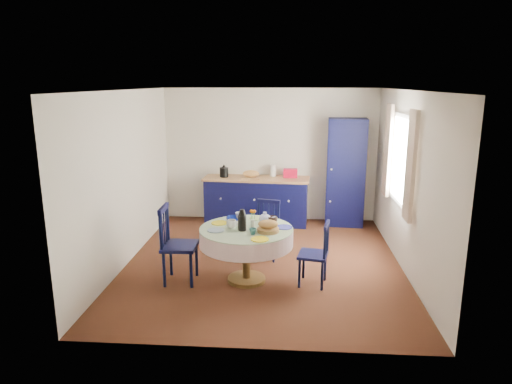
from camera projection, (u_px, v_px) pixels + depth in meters
The scene contains 17 objects.
floor at pixel (263, 262), 6.76m from camera, with size 4.50×4.50×0.00m, color black.
ceiling at pixel (264, 90), 6.17m from camera, with size 4.50×4.50×0.00m, color white.
wall_back at pixel (270, 155), 8.65m from camera, with size 4.00×0.02×2.50m, color silver.
wall_left at pixel (126, 178), 6.61m from camera, with size 0.02×4.50×2.50m, color silver.
wall_right at pixel (407, 182), 6.33m from camera, with size 0.02×4.50×2.50m, color silver.
window at pixel (400, 159), 6.56m from camera, with size 0.10×1.74×1.45m.
kitchen_counter at pixel (256, 199), 8.57m from camera, with size 1.99×0.74×1.11m.
pantry_cabinet at pixel (346, 172), 8.37m from camera, with size 0.73×0.54×1.97m.
dining_table at pixel (247, 237), 6.00m from camera, with size 1.23×1.23×1.02m.
chair_left at pixel (176, 244), 6.01m from camera, with size 0.45×0.47×1.04m.
chair_far at pixel (266, 229), 6.89m from camera, with size 0.46×0.44×0.87m.
chair_right at pixel (316, 253), 5.94m from camera, with size 0.43×0.45×0.86m.
mug_a at pixel (231, 224), 5.98m from camera, with size 0.13×0.13×0.10m, color silver.
mug_b at pixel (253, 231), 5.71m from camera, with size 0.09×0.09×0.08m, color #2C6266.
mug_c at pixel (273, 220), 6.15m from camera, with size 0.13×0.13×0.10m, color black.
mug_d at pixel (239, 216), 6.35m from camera, with size 0.11×0.11×0.10m, color silver.
cobalt_bowl at pixel (235, 219), 6.26m from camera, with size 0.24×0.24×0.06m, color navy.
Camera 1 is at (0.35, -6.32, 2.62)m, focal length 32.00 mm.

